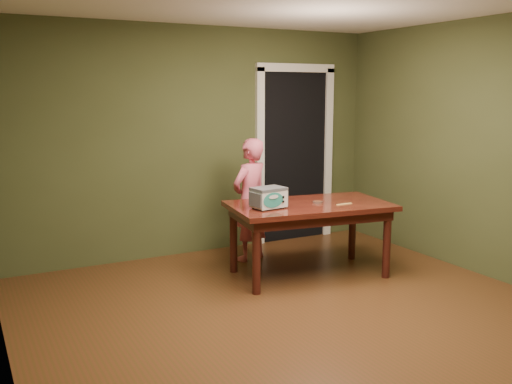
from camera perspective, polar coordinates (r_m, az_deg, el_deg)
floor at (r=4.74m, az=6.17°, el=-13.27°), size 5.00×5.00×0.00m
room_shell at (r=4.36m, az=6.60°, el=7.82°), size 4.52×5.02×2.61m
doorway at (r=7.44m, az=2.65°, el=3.77°), size 1.10×0.66×2.25m
dining_table at (r=5.81m, az=5.37°, el=-2.12°), size 1.71×1.11×0.75m
toy_oven at (r=5.51m, az=1.27°, el=-0.50°), size 0.36×0.26×0.20m
baking_pan at (r=5.81m, az=6.17°, el=-1.00°), size 0.10×0.10×0.02m
spatula at (r=5.78m, az=8.82°, el=-1.20°), size 0.18×0.03×0.01m
child at (r=6.32m, az=-0.60°, el=-0.78°), size 0.58×0.49×1.36m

